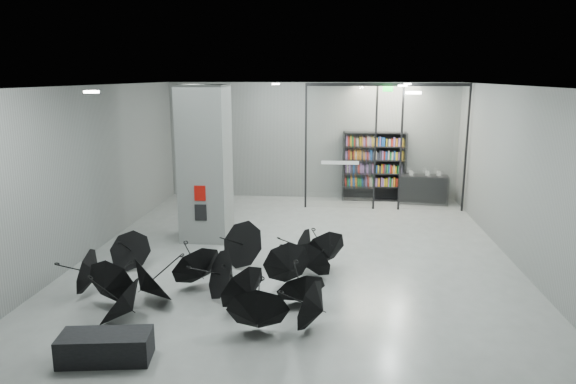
# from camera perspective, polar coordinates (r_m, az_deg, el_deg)

# --- Properties ---
(room) EXTENTS (14.00, 14.02, 4.01)m
(room) POSITION_cam_1_polar(r_m,az_deg,el_deg) (11.16, 0.82, 5.53)
(room) COLOR gray
(room) RESTS_ON ground
(column) EXTENTS (1.20, 1.20, 4.00)m
(column) POSITION_cam_1_polar(r_m,az_deg,el_deg) (13.65, -9.05, 3.10)
(column) COLOR slate
(column) RESTS_ON ground
(fire_cabinet) EXTENTS (0.28, 0.04, 0.38)m
(fire_cabinet) POSITION_cam_1_polar(r_m,az_deg,el_deg) (13.18, -9.61, -0.13)
(fire_cabinet) COLOR #A50A07
(fire_cabinet) RESTS_ON column
(info_panel) EXTENTS (0.30, 0.03, 0.42)m
(info_panel) POSITION_cam_1_polar(r_m,az_deg,el_deg) (13.30, -9.53, -2.23)
(info_panel) COLOR black
(info_panel) RESTS_ON column
(exit_sign) EXTENTS (0.30, 0.06, 0.15)m
(exit_sign) POSITION_cam_1_polar(r_m,az_deg,el_deg) (16.41, 10.88, 11.01)
(exit_sign) COLOR #0CE533
(exit_sign) RESTS_ON room
(glass_partition) EXTENTS (5.06, 0.08, 4.00)m
(glass_partition) POSITION_cam_1_polar(r_m,az_deg,el_deg) (16.73, 10.56, 5.41)
(glass_partition) COLOR silver
(glass_partition) RESTS_ON ground
(bench) EXTENTS (1.42, 0.77, 0.43)m
(bench) POSITION_cam_1_polar(r_m,az_deg,el_deg) (8.65, -19.33, -15.71)
(bench) COLOR black
(bench) RESTS_ON ground
(bookshelf) EXTENTS (2.15, 0.47, 2.35)m
(bookshelf) POSITION_cam_1_polar(r_m,az_deg,el_deg) (18.09, 9.39, 2.77)
(bookshelf) COLOR black
(bookshelf) RESTS_ON ground
(shop_counter) EXTENTS (1.65, 0.80, 0.96)m
(shop_counter) POSITION_cam_1_polar(r_m,az_deg,el_deg) (18.10, 14.56, 0.28)
(shop_counter) COLOR black
(shop_counter) RESTS_ON ground
(umbrella_cluster) EXTENTS (5.67, 4.73, 1.31)m
(umbrella_cluster) POSITION_cam_1_polar(r_m,az_deg,el_deg) (10.39, -7.00, -9.57)
(umbrella_cluster) COLOR black
(umbrella_cluster) RESTS_ON ground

